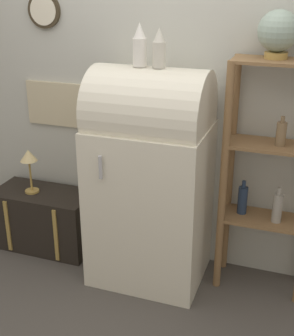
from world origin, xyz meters
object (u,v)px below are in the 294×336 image
suitcase_trunk (45,219)px  globe (278,32)px  refrigerator (150,176)px  vase_left (140,46)px  desk_lamp (29,160)px  vase_center (159,49)px

suitcase_trunk → globe: (1.66, 0.09, 1.51)m
refrigerator → suitcase_trunk: refrigerator is taller
globe → vase_left: (-0.80, -0.18, -0.10)m
refrigerator → globe: bearing=13.0°
vase_left → globe: bearing=12.8°
globe → suitcase_trunk: bearing=-176.8°
refrigerator → desk_lamp: bearing=176.8°
suitcase_trunk → vase_center: size_ratio=3.24×
suitcase_trunk → desk_lamp: desk_lamp is taller
vase_left → refrigerator: bearing=10.6°
suitcase_trunk → vase_left: 1.66m
globe → desk_lamp: size_ratio=0.80×
desk_lamp → globe: bearing=3.8°
globe → vase_left: 0.83m
vase_left → vase_center: 0.13m
suitcase_trunk → desk_lamp: bearing=-164.6°
suitcase_trunk → refrigerator: bearing=-4.8°
desk_lamp → refrigerator: bearing=-3.2°
globe → desk_lamp: 2.01m
globe → refrigerator: bearing=-167.0°
globe → vase_center: size_ratio=1.18×
suitcase_trunk → vase_left: vase_left is taller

